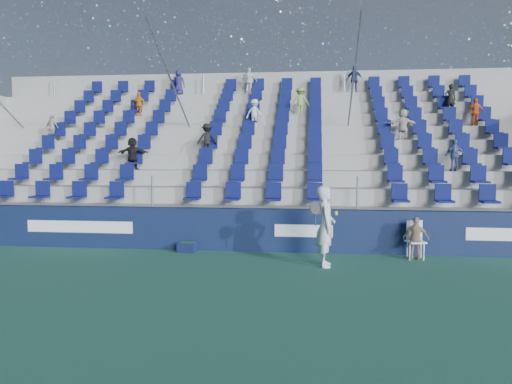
# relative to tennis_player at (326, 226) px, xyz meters

# --- Properties ---
(ground) EXTENTS (70.00, 70.00, 0.00)m
(ground) POSITION_rel_tennis_player_xyz_m (-2.06, -1.46, -0.99)
(ground) COLOR #29614A
(ground) RESTS_ON ground
(sponsor_wall) EXTENTS (24.00, 0.32, 1.20)m
(sponsor_wall) POSITION_rel_tennis_player_xyz_m (-2.06, 1.69, -0.39)
(sponsor_wall) COLOR #101A3C
(sponsor_wall) RESTS_ON ground
(grandstand) EXTENTS (24.00, 8.17, 6.63)m
(grandstand) POSITION_rel_tennis_player_xyz_m (-2.06, 6.78, 1.14)
(grandstand) COLOR #9C9C97
(grandstand) RESTS_ON ground
(tennis_player) EXTENTS (0.69, 0.74, 1.98)m
(tennis_player) POSITION_rel_tennis_player_xyz_m (0.00, 0.00, 0.00)
(tennis_player) COLOR silver
(tennis_player) RESTS_ON ground
(line_judge_chair) EXTENTS (0.53, 0.55, 0.99)m
(line_judge_chair) POSITION_rel_tennis_player_xyz_m (2.36, 1.19, -0.42)
(line_judge_chair) COLOR white
(line_judge_chair) RESTS_ON ground
(line_judge) EXTENTS (0.70, 0.42, 1.11)m
(line_judge) POSITION_rel_tennis_player_xyz_m (2.36, 1.04, -0.43)
(line_judge) COLOR tan
(line_judge) RESTS_ON ground
(ball_bin) EXTENTS (0.55, 0.41, 0.28)m
(ball_bin) POSITION_rel_tennis_player_xyz_m (-3.80, 1.29, -0.84)
(ball_bin) COLOR #10183C
(ball_bin) RESTS_ON ground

